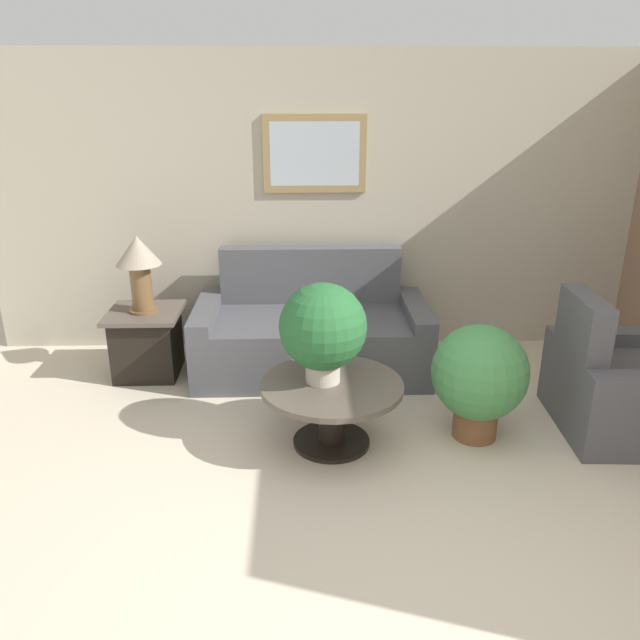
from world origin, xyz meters
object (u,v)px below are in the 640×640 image
couch_main (311,335)px  armchair (628,388)px  table_lamp (139,261)px  potted_plant_on_table (323,329)px  coffee_table (332,400)px  potted_plant_floor (479,376)px  side_table (147,342)px

couch_main → armchair: bearing=-25.9°
couch_main → armchair: size_ratio=1.90×
armchair → table_lamp: size_ratio=1.62×
table_lamp → potted_plant_on_table: table_lamp is taller
coffee_table → potted_plant_floor: size_ratio=1.17×
armchair → side_table: size_ratio=1.72×
side_table → couch_main: bearing=2.2°
armchair → potted_plant_floor: armchair is taller
potted_plant_on_table → potted_plant_floor: size_ratio=0.82×
coffee_table → potted_plant_floor: 1.01m
couch_main → armchair: (2.20, -1.07, -0.00)m
couch_main → side_table: couch_main is taller
armchair → potted_plant_floor: (-1.08, -0.08, 0.15)m
coffee_table → side_table: (-1.49, 1.17, -0.05)m
potted_plant_on_table → side_table: bearing=141.7°
potted_plant_on_table → table_lamp: bearing=141.7°
armchair → side_table: 3.72m
side_table → potted_plant_on_table: (1.44, -1.13, 0.54)m
coffee_table → potted_plant_on_table: (-0.06, 0.04, 0.50)m
coffee_table → table_lamp: size_ratio=1.51×
coffee_table → armchair: bearing=4.2°
couch_main → potted_plant_floor: (1.12, -1.15, 0.15)m
coffee_table → side_table: bearing=142.0°
armchair → potted_plant_on_table: bearing=96.0°
potted_plant_on_table → potted_plant_floor: 1.12m
coffee_table → potted_plant_on_table: size_ratio=1.42×
coffee_table → potted_plant_on_table: bearing=148.4°
coffee_table → potted_plant_floor: (1.00, 0.07, 0.13)m
table_lamp → coffee_table: bearing=-38.0°
coffee_table → table_lamp: 2.00m
couch_main → potted_plant_on_table: bearing=-87.2°
table_lamp → potted_plant_floor: table_lamp is taller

